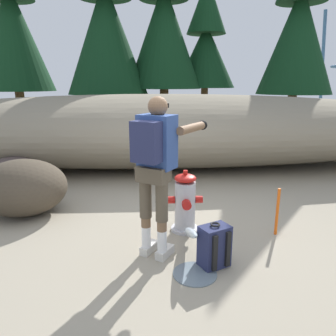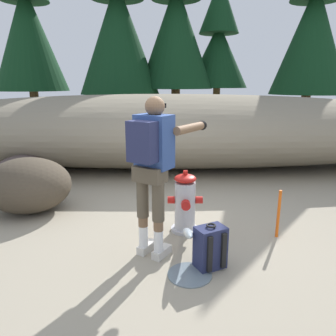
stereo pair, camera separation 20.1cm
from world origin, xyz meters
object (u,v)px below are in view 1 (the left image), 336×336
at_px(utility_worker, 157,158).
at_px(survey_stake, 277,212).
at_px(spare_backpack, 214,246).
at_px(fire_hydrant, 185,203).
at_px(boulder_large, 14,172).
at_px(boulder_mid, 23,187).

bearing_deg(utility_worker, survey_stake, -42.81).
bearing_deg(spare_backpack, utility_worker, 37.78).
bearing_deg(utility_worker, fire_hydrant, -0.16).
height_order(spare_backpack, boulder_large, boulder_large).
distance_m(fire_hydrant, spare_backpack, 0.87).
xyz_separation_m(boulder_mid, survey_stake, (3.36, -0.82, -0.10)).
distance_m(boulder_large, boulder_mid, 1.50).
xyz_separation_m(boulder_large, boulder_mid, (0.67, -1.33, 0.13)).
bearing_deg(survey_stake, fire_hydrant, 171.34).
height_order(spare_backpack, boulder_mid, boulder_mid).
height_order(utility_worker, boulder_mid, utility_worker).
height_order(fire_hydrant, boulder_large, fire_hydrant).
bearing_deg(spare_backpack, boulder_large, 21.24).
distance_m(fire_hydrant, boulder_large, 3.52).
xyz_separation_m(utility_worker, boulder_mid, (-1.88, 1.21, -0.69)).
relative_size(boulder_large, survey_stake, 1.66).
distance_m(utility_worker, boulder_large, 3.69).
bearing_deg(fire_hydrant, spare_backpack, -75.74).
distance_m(fire_hydrant, utility_worker, 0.98).
relative_size(spare_backpack, boulder_mid, 0.39).
relative_size(utility_worker, spare_backpack, 3.63).
xyz_separation_m(spare_backpack, survey_stake, (0.91, 0.66, 0.08)).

